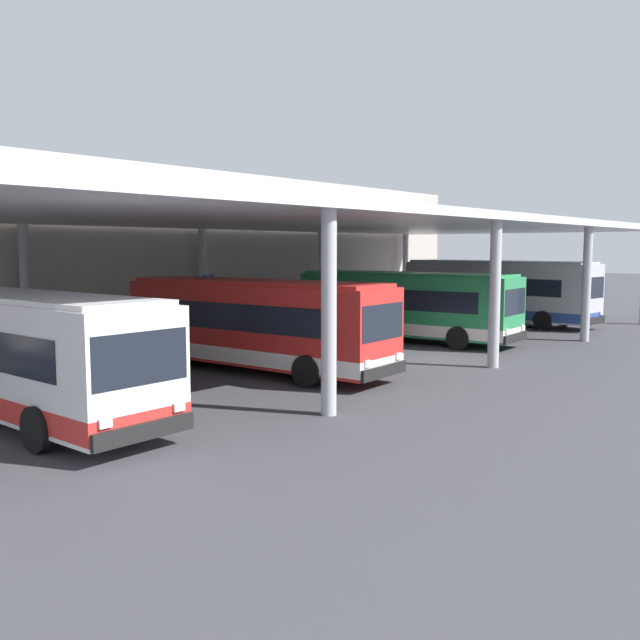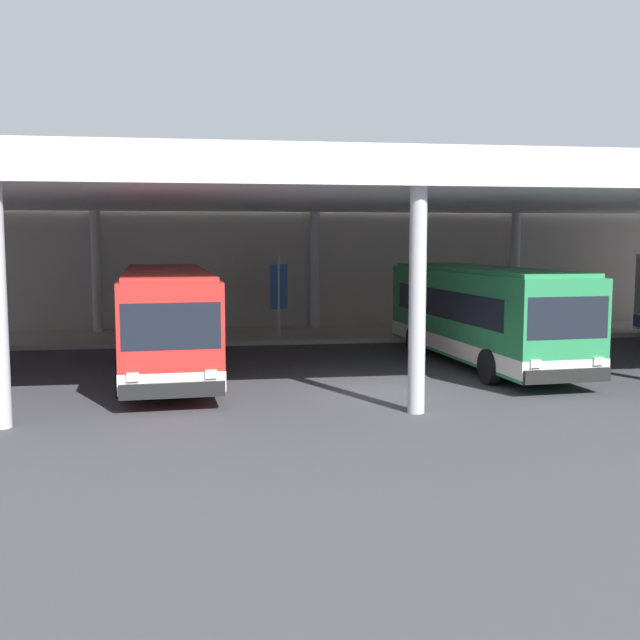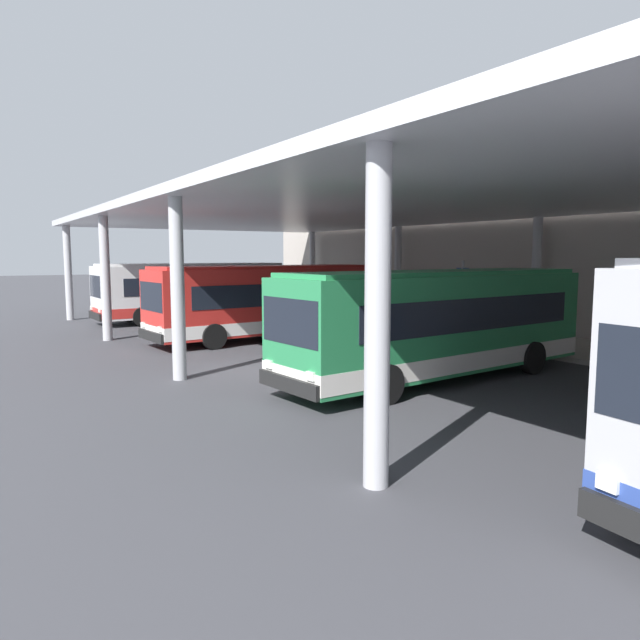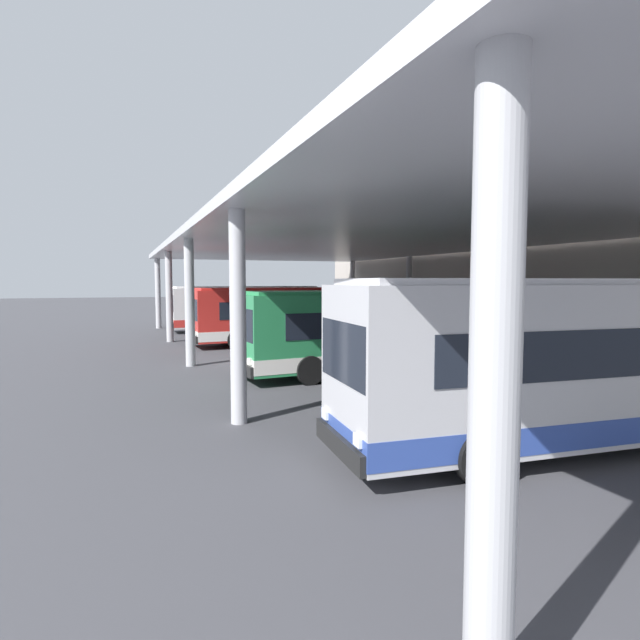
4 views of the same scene
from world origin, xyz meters
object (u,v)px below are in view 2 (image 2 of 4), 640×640
at_px(bus_second_bay, 166,320).
at_px(banner_sign, 279,291).
at_px(trash_bin, 122,325).
at_px(bench_waiting, 186,323).
at_px(bus_middle_bay, 481,314).

relative_size(bus_second_bay, banner_sign, 3.33).
xyz_separation_m(trash_bin, banner_sign, (6.23, -0.58, 1.30)).
relative_size(trash_bin, banner_sign, 0.31).
xyz_separation_m(bus_second_bay, trash_bin, (-2.09, 7.97, -0.98)).
xyz_separation_m(bench_waiting, banner_sign, (3.70, -0.88, 1.32)).
distance_m(bus_middle_bay, banner_sign, 9.16).
height_order(bus_second_bay, bench_waiting, bus_second_bay).
height_order(bench_waiting, trash_bin, trash_bin).
height_order(bus_second_bay, bus_middle_bay, same).
bearing_deg(bus_middle_bay, bus_second_bay, -177.98).
distance_m(trash_bin, banner_sign, 6.39).
xyz_separation_m(bus_middle_bay, bench_waiting, (-9.56, 7.92, -0.99)).
bearing_deg(trash_bin, banner_sign, -5.34).
distance_m(bus_second_bay, bus_middle_bay, 9.99).
xyz_separation_m(bench_waiting, trash_bin, (-2.52, -0.29, 0.01)).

